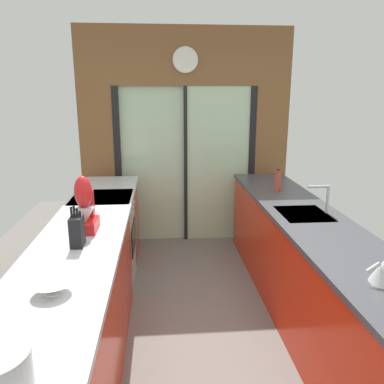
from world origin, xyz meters
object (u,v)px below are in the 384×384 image
(knife_block, at_px, (77,231))
(stand_mixer, at_px, (85,210))
(oven_range, at_px, (105,240))
(soap_bottle_far, at_px, (278,182))
(mixing_bowl, at_px, (53,287))

(knife_block, distance_m, stand_mixer, 0.31)
(oven_range, relative_size, knife_block, 3.26)
(oven_range, xyz_separation_m, soap_bottle_far, (1.80, 0.06, 0.56))
(oven_range, height_order, stand_mixer, stand_mixer)
(mixing_bowl, bearing_deg, stand_mixer, 90.00)
(soap_bottle_far, bearing_deg, stand_mixer, -150.05)
(oven_range, bearing_deg, soap_bottle_far, 2.04)
(mixing_bowl, distance_m, stand_mixer, 0.95)
(oven_range, height_order, soap_bottle_far, soap_bottle_far)
(knife_block, xyz_separation_m, stand_mixer, (0.00, 0.30, 0.05))
(oven_range, distance_m, stand_mixer, 1.15)
(knife_block, distance_m, soap_bottle_far, 2.22)
(mixing_bowl, distance_m, soap_bottle_far, 2.65)
(stand_mixer, distance_m, soap_bottle_far, 2.06)
(mixing_bowl, xyz_separation_m, stand_mixer, (0.00, 0.94, 0.13))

